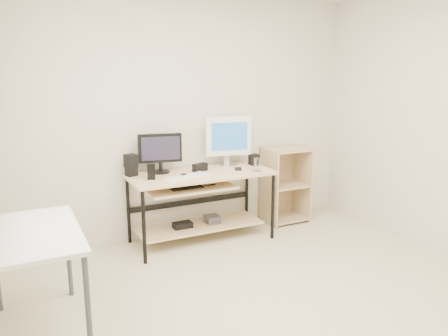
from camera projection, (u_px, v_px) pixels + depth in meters
name	position (u px, v px, depth m)	size (l,w,h in m)	color
room	(277.00, 143.00, 2.94)	(4.01, 4.01, 2.62)	beige
desk	(199.00, 192.00, 4.58)	(1.50, 0.65, 0.75)	beige
side_table	(33.00, 243.00, 2.90)	(0.60, 1.00, 0.75)	white
shelf_unit	(284.00, 184.00, 5.25)	(0.50, 0.40, 0.90)	tan
black_monitor	(160.00, 151.00, 4.48)	(0.45, 0.19, 0.41)	black
white_imac	(229.00, 138.00, 4.80)	(0.51, 0.16, 0.55)	silver
keyboard	(188.00, 176.00, 4.34)	(0.47, 0.13, 0.02)	white
mouse	(200.00, 173.00, 4.46)	(0.06, 0.10, 0.03)	#B7B7BC
center_speaker	(200.00, 167.00, 4.60)	(0.16, 0.07, 0.08)	black
speaker_left	(131.00, 165.00, 4.38)	(0.13, 0.13, 0.22)	black
speaker_right	(254.00, 160.00, 4.90)	(0.10, 0.10, 0.12)	black
audio_controller	(151.00, 172.00, 4.24)	(0.08, 0.05, 0.15)	black
volume_puck	(184.00, 175.00, 4.38)	(0.06, 0.06, 0.03)	black
smartphone	(238.00, 169.00, 4.69)	(0.07, 0.13, 0.01)	black
coaster	(257.00, 171.00, 4.60)	(0.09, 0.09, 0.01)	olive
drinking_glass	(257.00, 164.00, 4.58)	(0.07, 0.07, 0.14)	white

